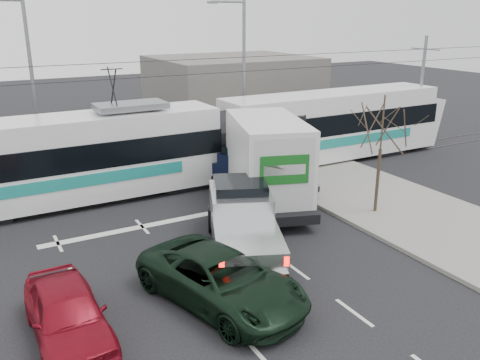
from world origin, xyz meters
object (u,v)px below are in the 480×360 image
traffic_signal (302,136)px  tram (217,139)px  street_lamp_near (241,70)px  box_truck (264,161)px  red_car (67,314)px  green_car (221,279)px  street_lamp_far (28,78)px  navy_pickup (257,171)px  silver_pickup (242,219)px  bare_tree (382,128)px

traffic_signal → tram: bearing=124.4°
street_lamp_near → box_truck: size_ratio=1.06×
street_lamp_near → tram: (-3.44, -3.71, -3.01)m
box_truck → red_car: size_ratio=1.87×
traffic_signal → green_car: size_ratio=0.63×
green_car → red_car: bearing=159.6°
street_lamp_far → red_car: size_ratio=1.98×
box_truck → navy_pickup: size_ratio=1.53×
silver_pickup → navy_pickup: size_ratio=1.23×
box_truck → navy_pickup: bearing=91.3°
bare_tree → box_truck: 5.30m
bare_tree → navy_pickup: size_ratio=0.90×
street_lamp_far → tram: street_lamp_far is taller
box_truck → navy_pickup: box_truck is taller
bare_tree → red_car: (-13.38, -2.82, -3.02)m
traffic_signal → street_lamp_near: (0.84, 7.50, 2.37)m
silver_pickup → box_truck: bearing=72.7°
bare_tree → street_lamp_near: 11.58m
bare_tree → traffic_signal: size_ratio=1.39×
silver_pickup → box_truck: size_ratio=0.81×
traffic_signal → tram: size_ratio=0.12×
bare_tree → box_truck: bearing=134.7°
navy_pickup → green_car: (-5.91, -7.97, -0.30)m
box_truck → green_car: size_ratio=1.49×
green_car → red_car: size_ratio=1.25×
street_lamp_near → box_truck: (-3.22, -7.96, -3.13)m
silver_pickup → green_car: silver_pickup is taller
bare_tree → tram: 8.80m
red_car → box_truck: bearing=32.0°
navy_pickup → street_lamp_far: bearing=112.0°
red_car → navy_pickup: bearing=35.9°
silver_pickup → bare_tree: bearing=24.9°
tram → navy_pickup: (0.61, -2.98, -1.01)m
street_lamp_near → red_car: bearing=-132.4°
bare_tree → navy_pickup: bearing=123.0°
street_lamp_far → green_car: size_ratio=1.58×
box_truck → red_car: (-9.88, -6.36, -1.21)m
bare_tree → street_lamp_far: (-11.79, 13.50, 1.32)m
navy_pickup → red_car: size_ratio=1.22×
tram → box_truck: size_ratio=3.42×
green_car → tram: bearing=48.2°
street_lamp_near → silver_pickup: 13.94m
silver_pickup → street_lamp_far: bearing=133.2°
navy_pickup → green_car: 9.92m
traffic_signal → silver_pickup: bearing=-142.8°
street_lamp_far → silver_pickup: bearing=-69.7°
silver_pickup → red_car: bearing=-135.9°
traffic_signal → box_truck: size_ratio=0.42×
silver_pickup → green_car: 3.76m
traffic_signal → box_truck: box_truck is taller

